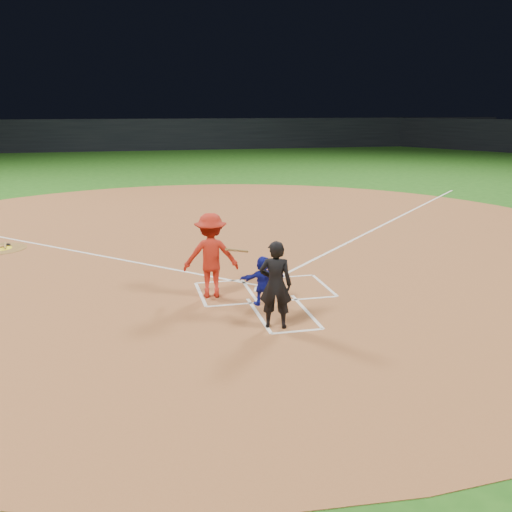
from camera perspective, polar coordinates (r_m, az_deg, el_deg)
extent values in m
plane|color=#1D5515|center=(14.23, 0.81, -3.43)|extent=(120.00, 120.00, 0.00)
cylinder|color=brown|center=(19.89, -3.39, 1.85)|extent=(28.00, 28.00, 0.01)
cube|color=black|center=(61.26, -10.39, 11.86)|extent=(80.00, 1.20, 3.20)
cylinder|color=white|center=(14.22, 0.81, -3.35)|extent=(0.60, 0.60, 0.02)
cylinder|color=#A57D3C|center=(20.24, -23.79, 0.97)|extent=(0.19, 0.84, 0.06)
torus|color=black|center=(20.38, -23.58, 1.06)|extent=(0.19, 0.19, 0.05)
imported|color=#121895|center=(13.03, 0.73, -2.44)|extent=(1.06, 0.34, 1.14)
imported|color=black|center=(11.59, 1.97, -2.88)|extent=(0.78, 0.64, 1.84)
cube|color=white|center=(14.89, -3.71, -2.57)|extent=(1.22, 0.08, 0.01)
cube|color=white|center=(13.18, -2.37, -4.88)|extent=(1.22, 0.08, 0.01)
cube|color=white|center=(14.14, -0.65, -3.48)|extent=(0.08, 1.83, 0.01)
cube|color=white|center=(13.94, -5.56, -3.82)|extent=(0.08, 1.83, 0.01)
cube|color=white|center=(15.31, 3.54, -2.07)|extent=(1.22, 0.08, 0.01)
cube|color=white|center=(13.66, 5.75, -4.22)|extent=(1.22, 0.08, 0.01)
cube|color=white|center=(14.31, 2.25, -3.26)|extent=(0.08, 1.83, 0.01)
cube|color=white|center=(14.67, 6.85, -2.90)|extent=(0.08, 1.83, 0.01)
cube|color=white|center=(12.54, 0.25, -5.90)|extent=(0.08, 2.20, 0.01)
cube|color=white|center=(12.83, 5.06, -5.48)|extent=(0.08, 2.20, 0.01)
cube|color=white|center=(11.69, 4.17, -7.52)|extent=(1.10, 0.08, 0.01)
cube|color=white|center=(23.37, 13.36, 3.44)|extent=(14.21, 14.21, 0.01)
cube|color=white|center=(21.29, -23.17, 1.55)|extent=(14.21, 14.21, 0.01)
imported|color=#B02113|center=(13.50, -4.53, 0.05)|extent=(1.38, 0.89, 2.02)
cylinder|color=olive|center=(13.43, -1.91, 0.57)|extent=(0.68, 0.60, 0.28)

